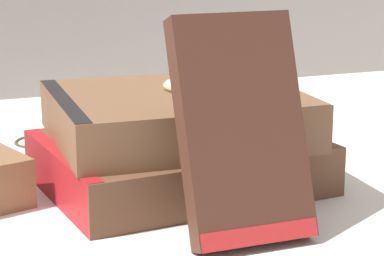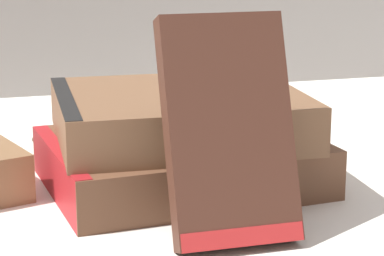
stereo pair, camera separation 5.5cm
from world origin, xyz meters
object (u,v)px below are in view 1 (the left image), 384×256
(book_flat_bottom, at_px, (173,163))
(book_leaning_front, at_px, (242,137))
(book_flat_top, at_px, (170,115))
(pocket_watch, at_px, (192,85))
(reading_glasses, at_px, (72,138))

(book_flat_bottom, relative_size, book_leaning_front, 1.48)
(book_flat_top, relative_size, pocket_watch, 3.96)
(book_leaning_front, distance_m, reading_glasses, 0.30)
(book_leaning_front, bearing_deg, book_flat_top, 93.42)
(book_flat_bottom, height_order, book_leaning_front, book_leaning_front)
(book_leaning_front, distance_m, pocket_watch, 0.13)
(book_flat_top, distance_m, book_leaning_front, 0.12)
(book_leaning_front, height_order, pocket_watch, book_leaning_front)
(book_flat_top, bearing_deg, reading_glasses, 107.08)
(book_flat_bottom, xyz_separation_m, book_leaning_front, (0.01, -0.12, 0.05))
(book_leaning_front, xyz_separation_m, pocket_watch, (0.01, 0.13, 0.01))
(reading_glasses, bearing_deg, book_flat_top, -72.58)
(book_flat_bottom, relative_size, book_flat_top, 1.11)
(book_flat_top, distance_m, reading_glasses, 0.18)
(book_flat_top, relative_size, book_leaning_front, 1.33)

